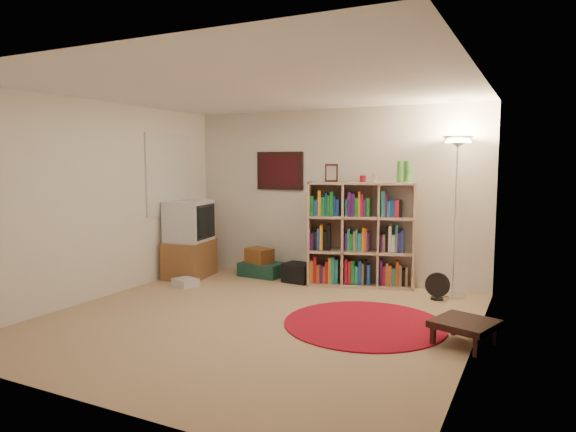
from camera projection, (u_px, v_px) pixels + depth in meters
The scene contains 12 objects.
room at pixel (253, 205), 5.60m from camera, with size 4.54×4.54×2.54m.
bookshelf at pixel (359, 236), 7.17m from camera, with size 1.51×0.81×1.75m.
floor_lamp at pixel (457, 164), 6.46m from camera, with size 0.42×0.42×2.06m.
floor_fan at pixel (437, 286), 6.45m from camera, with size 0.31×0.18×0.35m.
tv_stand at pixel (190, 240), 7.73m from camera, with size 0.67×0.87×1.15m.
dvd_box at pixel (186, 282), 7.19m from camera, with size 0.39×0.35×0.11m.
suitcase at pixel (262, 269), 7.82m from camera, with size 0.66×0.44×0.21m.
wicker_basket at pixel (259, 256), 7.78m from camera, with size 0.46×0.39×0.22m.
duffel_bag at pixel (298, 273), 7.43m from camera, with size 0.42×0.37×0.27m.
paper_towel at pixel (312, 271), 7.53m from camera, with size 0.14×0.14×0.27m.
red_rug at pixel (365, 324), 5.50m from camera, with size 1.73×1.73×0.02m.
side_table at pixel (465, 324), 4.85m from camera, with size 0.66×0.66×0.24m.
Camera 1 is at (2.77, -4.77, 1.73)m, focal length 32.00 mm.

